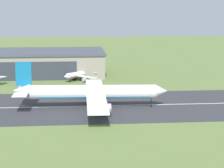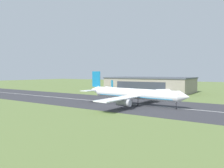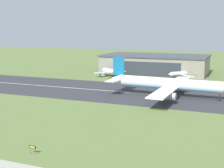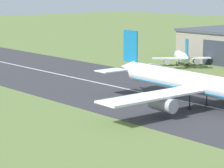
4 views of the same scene
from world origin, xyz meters
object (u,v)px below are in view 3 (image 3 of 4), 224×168
Objects in this scene: airplane_landing at (169,84)px; runway_sign at (32,148)px; airplane_parked_east at (110,71)px; airplane_parked_west at (181,74)px.

runway_sign is at bearing -101.95° from airplane_landing.
airplane_landing reaches higher than airplane_parked_east.
runway_sign is (29.27, -113.80, -1.50)m from airplane_parked_east.
airplane_parked_west is at bearing 94.39° from airplane_landing.
airplane_landing reaches higher than runway_sign.
airplane_landing is at bearing 78.05° from runway_sign.
airplane_landing is 71.47m from runway_sign.
airplane_parked_west is at bearing 84.88° from runway_sign.
airplane_landing is 29.39× the size of runway_sign.
airplane_parked_east is at bearing -169.78° from airplane_parked_west.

